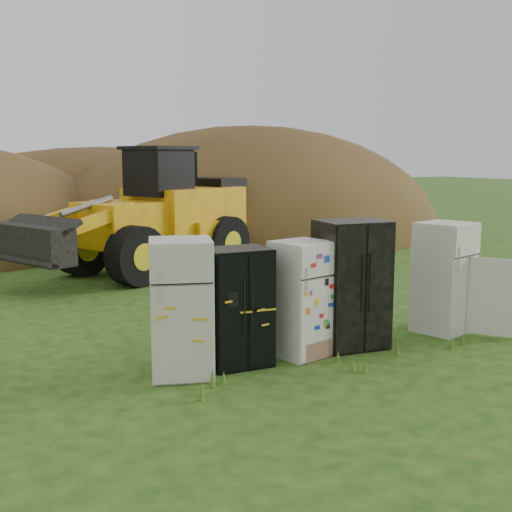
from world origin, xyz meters
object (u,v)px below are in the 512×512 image
Objects in this scene: fridge_leftmost at (181,308)px; wheel_loader at (135,211)px; fridge_black_side at (237,307)px; fridge_open_door at (444,277)px; fridge_sticker at (301,299)px; fridge_dark_mid at (351,284)px.

wheel_loader reaches higher than fridge_leftmost.
fridge_black_side is 0.91× the size of fridge_open_door.
fridge_black_side is 1.04m from fridge_sticker.
fridge_open_door is 0.28× the size of wheel_loader.
fridge_leftmost is 2.81m from fridge_dark_mid.
fridge_sticker is at bearing 1.59° from fridge_black_side.
fridge_dark_mid is 0.30× the size of wheel_loader.
fridge_leftmost is at bearing -174.37° from fridge_black_side.
fridge_dark_mid is at bearing -104.41° from wheel_loader.
fridge_sticker is 0.92m from fridge_dark_mid.
fridge_sticker is at bearing -172.28° from fridge_dark_mid.
fridge_dark_mid reaches higher than fridge_leftmost.
fridge_leftmost reaches higher than fridge_sticker.
fridge_black_side is at bearing -173.73° from fridge_dark_mid.
wheel_loader is (1.67, 7.41, 0.66)m from fridge_leftmost.
fridge_black_side is 3.85m from fridge_open_door.
fridge_dark_mid is at bearing 163.24° from fridge_open_door.
fridge_dark_mid is (1.95, -0.02, 0.15)m from fridge_black_side.
wheel_loader is at bearing 95.85° from fridge_open_door.
fridge_leftmost is 0.28× the size of wheel_loader.
fridge_open_door is (1.90, -0.01, -0.06)m from fridge_dark_mid.
fridge_dark_mid reaches higher than fridge_black_side.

